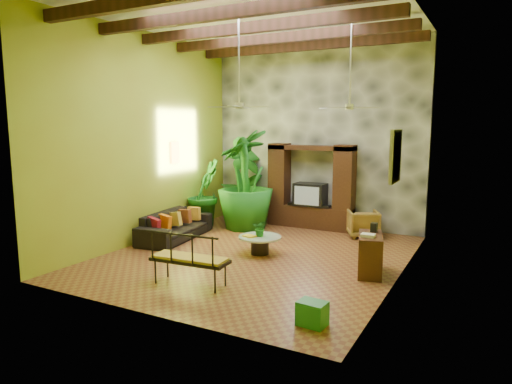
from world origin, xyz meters
The scene contains 23 objects.
ground centered at (0.00, 0.00, 0.00)m, with size 7.00×7.00×0.00m, color brown.
ceiling centered at (0.00, 0.00, 5.00)m, with size 6.00×7.00×0.02m, color silver.
back_wall centered at (0.00, 3.50, 2.50)m, with size 6.00×0.02×5.00m, color olive.
left_wall centered at (-3.00, 0.00, 2.50)m, with size 0.02×7.00×5.00m, color olive.
right_wall centered at (3.00, 0.00, 2.50)m, with size 0.02×7.00×5.00m, color olive.
stone_accent_wall centered at (0.00, 3.44, 2.50)m, with size 5.98×0.10×4.98m, color #3F4148.
ceiling_beams centered at (0.00, 0.00, 4.78)m, with size 5.95×5.36×0.22m.
entertainment_center centered at (0.00, 3.14, 0.97)m, with size 2.40×0.55×2.30m.
ceiling_fan_front centered at (-0.20, -0.40, 3.40)m, with size 1.28×1.28×1.86m.
ceiling_fan_back centered at (1.60, 1.20, 3.40)m, with size 1.28×1.28×1.86m.
wall_art_mask centered at (-2.96, 1.00, 2.10)m, with size 0.06×0.32×0.55m, color gold.
wall_art_painting centered at (2.96, -0.60, 2.30)m, with size 0.06×0.70×0.90m, color #296997.
sofa centered at (-2.49, 0.36, 0.34)m, with size 2.33×0.91×0.68m, color black.
wicker_armchair centered at (1.59, 2.75, 0.34)m, with size 0.73×0.75×0.68m, color olive.
tall_plant_a centered at (-2.05, 3.04, 1.18)m, with size 1.24×0.84×2.36m, color #185817.
tall_plant_b centered at (-2.65, 1.85, 0.94)m, with size 1.03×0.83×1.88m, color #16561A.
tall_plant_c centered at (-1.49, 2.16, 1.35)m, with size 1.51×1.51×2.69m, color #1B681B.
coffee_table centered at (-0.01, 0.14, 0.26)m, with size 0.94×0.94×0.40m.
centerpiece_plant centered at (0.01, 0.15, 0.58)m, with size 0.33×0.28×0.36m, color #195F1A.
yellow_tray centered at (-0.19, 0.00, 0.41)m, with size 0.27×0.19×0.03m, color gold.
iron_bench centered at (-0.20, -2.24, 0.54)m, with size 1.46×0.63×0.57m.
side_console centered at (2.46, -0.06, 0.38)m, with size 0.43×0.96×0.77m, color #342110.
green_bin centered at (2.32, -2.70, 0.17)m, with size 0.40×0.30×0.35m, color #1E733C.
Camera 1 is at (4.50, -8.49, 2.84)m, focal length 32.00 mm.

